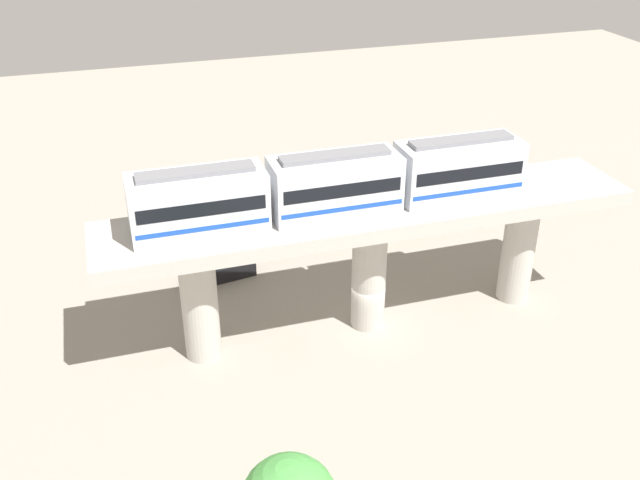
{
  "coord_description": "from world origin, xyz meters",
  "views": [
    {
      "loc": [
        31.74,
        -12.82,
        24.1
      ],
      "look_at": [
        -2.5,
        -2.05,
        4.47
      ],
      "focal_mm": 40.65,
      "sensor_mm": 36.0,
      "label": 1
    }
  ],
  "objects": [
    {
      "name": "parked_car_red",
      "position": [
        -11.55,
        -2.2,
        0.74
      ],
      "size": [
        1.86,
        4.22,
        1.76
      ],
      "rotation": [
        0.0,
        0.0,
        0.01
      ],
      "color": "red",
      "rests_on": "ground"
    },
    {
      "name": "parked_car_black",
      "position": [
        -7.57,
        -7.03,
        0.74
      ],
      "size": [
        2.45,
        4.43,
        1.76
      ],
      "rotation": [
        0.0,
        0.0,
        0.16
      ],
      "color": "black",
      "rests_on": "ground"
    },
    {
      "name": "viaduct",
      "position": [
        0.0,
        0.0,
        5.65
      ],
      "size": [
        5.2,
        28.85,
        7.45
      ],
      "color": "#B7B2AA",
      "rests_on": "ground"
    },
    {
      "name": "ground_plane",
      "position": [
        0.0,
        0.0,
        0.0
      ],
      "size": [
        120.0,
        120.0,
        0.0
      ],
      "primitive_type": "plane",
      "color": "gray"
    },
    {
      "name": "train",
      "position": [
        0.0,
        -2.05,
        8.98
      ],
      "size": [
        2.64,
        20.5,
        3.24
      ],
      "color": "silver",
      "rests_on": "viaduct"
    },
    {
      "name": "parked_car_orange",
      "position": [
        -11.45,
        6.02,
        0.74
      ],
      "size": [
        2.69,
        4.5,
        1.76
      ],
      "rotation": [
        0.0,
        0.0,
        0.22
      ],
      "color": "orange",
      "rests_on": "ground"
    }
  ]
}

